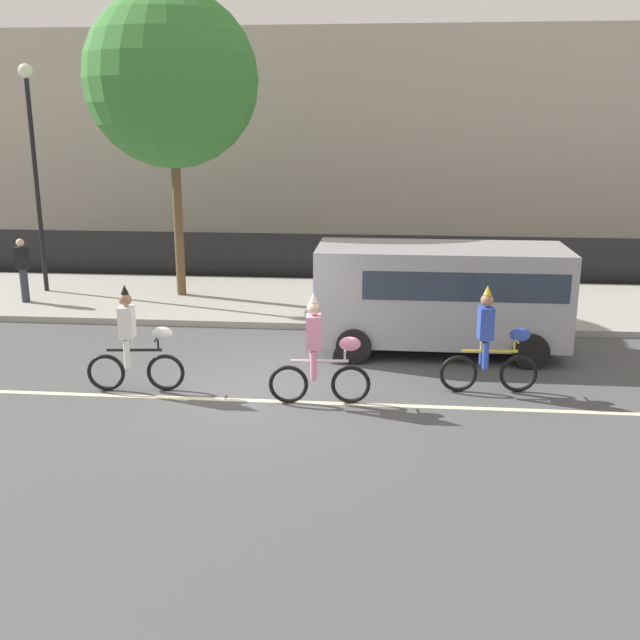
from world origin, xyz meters
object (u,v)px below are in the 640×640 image
at_px(parked_van_grey, 444,291).
at_px(pedestrian_onlooker, 23,269).
at_px(street_lamp_post, 33,146).
at_px(parade_cyclist_cobalt, 491,346).
at_px(parade_cyclist_zebra, 135,345).
at_px(parade_cyclist_pink, 320,356).

bearing_deg(parked_van_grey, pedestrian_onlooker, 165.35).
xyz_separation_m(street_lamp_post, pedestrian_onlooker, (0.05, -1.29, -2.97)).
bearing_deg(parked_van_grey, parade_cyclist_cobalt, -73.98).
relative_size(parade_cyclist_zebra, parade_cyclist_pink, 1.00).
bearing_deg(street_lamp_post, parade_cyclist_pink, -41.38).
distance_m(parade_cyclist_pink, parked_van_grey, 3.92).
bearing_deg(parade_cyclist_pink, parked_van_grey, 55.23).
distance_m(parade_cyclist_zebra, parade_cyclist_pink, 3.30).
bearing_deg(street_lamp_post, parade_cyclist_cobalt, -29.90).
xyz_separation_m(parade_cyclist_zebra, parade_cyclist_cobalt, (6.19, 0.53, 0.00)).
relative_size(parade_cyclist_cobalt, street_lamp_post, 0.33).
bearing_deg(street_lamp_post, parade_cyclist_zebra, -54.73).
height_order(parade_cyclist_cobalt, parked_van_grey, parked_van_grey).
height_order(parade_cyclist_zebra, parade_cyclist_pink, same).
relative_size(parade_cyclist_pink, street_lamp_post, 0.33).
bearing_deg(parade_cyclist_cobalt, parade_cyclist_zebra, -175.10).
distance_m(parade_cyclist_pink, pedestrian_onlooker, 10.03).
xyz_separation_m(parked_van_grey, pedestrian_onlooker, (-10.33, 2.70, -0.27)).
distance_m(parade_cyclist_pink, street_lamp_post, 11.32).
bearing_deg(parade_cyclist_zebra, pedestrian_onlooker, 130.73).
bearing_deg(parked_van_grey, parade_cyclist_zebra, -152.25).
height_order(parade_cyclist_pink, parade_cyclist_cobalt, same).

